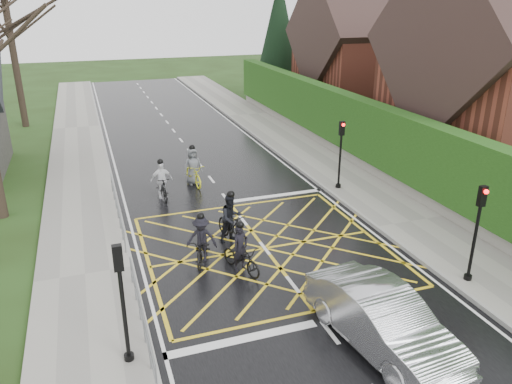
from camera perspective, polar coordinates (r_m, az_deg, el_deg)
ground at (r=17.61m, az=1.00°, el=-6.47°), size 120.00×120.00×0.00m
road at (r=17.61m, az=1.00°, el=-6.45°), size 9.00×80.00×0.01m
sidewalk_right at (r=20.25m, az=17.19°, el=-3.38°), size 3.00×80.00×0.15m
sidewalk_left at (r=16.74m, az=-18.93°, el=-9.05°), size 3.00×80.00×0.15m
stone_wall at (r=25.68m, az=12.74°, el=2.99°), size 0.50×38.00×0.70m
hedge at (r=25.20m, az=13.06°, el=6.77°), size 0.90×38.00×2.80m
house_far at (r=38.53m, az=12.94°, el=15.12°), size 9.80×8.80×10.30m
conifer at (r=43.82m, az=2.63°, el=17.14°), size 4.60×4.60×10.00m
tree_far at (r=36.83m, az=-26.59°, el=17.67°), size 8.40×8.40×10.40m
railing_south at (r=13.39m, az=-13.01°, el=-13.03°), size 0.05×5.04×1.03m
railing_north at (r=20.05m, az=-15.63°, el=-1.23°), size 0.05×6.04×1.03m
traffic_light_ne at (r=22.52m, az=9.60°, el=4.13°), size 0.24×0.31×3.21m
traffic_light_se at (r=16.18m, az=23.78°, el=-4.52°), size 0.24×0.31×3.21m
traffic_light_sw at (r=12.06m, az=-14.93°, el=-12.44°), size 0.24×0.31×3.21m
cyclist_rear at (r=16.02m, az=-1.71°, el=-7.23°), size 1.24×1.87×1.72m
cyclist_back at (r=17.82m, az=-2.80°, el=-3.52°), size 1.01×2.01×1.94m
cyclist_mid at (r=16.65m, az=-6.18°, el=-5.91°), size 1.24×1.87×1.72m
cyclist_front at (r=22.01m, az=-10.70°, el=0.89°), size 0.98×1.81×1.79m
cyclist_lead at (r=23.45m, az=-7.17°, el=2.40°), size 0.92×2.03×1.92m
car at (r=13.11m, az=14.28°, el=-14.02°), size 2.26×4.90×1.56m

